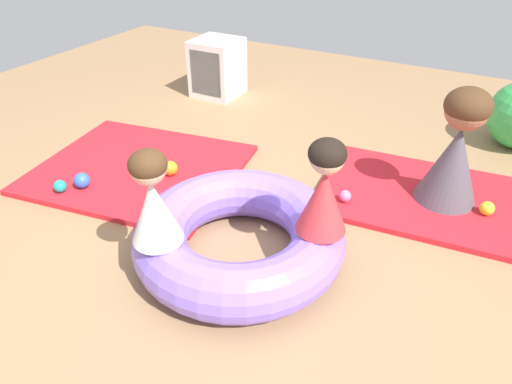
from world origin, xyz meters
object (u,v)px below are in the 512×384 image
at_px(play_ball_yellow, 487,208).
at_px(inflatable_cushion, 239,236).
at_px(play_ball_orange, 170,168).
at_px(child_in_white, 153,198).
at_px(storage_cube, 216,68).
at_px(play_ball_pink, 345,196).
at_px(adult_seated, 457,149).
at_px(child_in_red, 324,188).
at_px(play_ball_teal, 60,186).
at_px(play_ball_blue, 82,180).

bearing_deg(play_ball_yellow, inflatable_cushion, -138.64).
distance_m(play_ball_orange, play_ball_yellow, 2.15).
bearing_deg(play_ball_yellow, child_in_white, -135.47).
height_order(child_in_white, storage_cube, child_in_white).
bearing_deg(inflatable_cushion, storage_cube, 125.47).
distance_m(child_in_white, play_ball_pink, 1.38).
distance_m(adult_seated, play_ball_yellow, 0.43).
relative_size(child_in_white, storage_cube, 0.90).
height_order(inflatable_cushion, child_in_red, child_in_red).
distance_m(child_in_red, adult_seated, 1.15).
bearing_deg(child_in_white, child_in_red, -30.18).
relative_size(play_ball_orange, play_ball_pink, 1.34).
distance_m(child_in_white, adult_seated, 1.91).
xyz_separation_m(adult_seated, play_ball_teal, (-2.33, -1.17, -0.33)).
distance_m(inflatable_cushion, adult_seated, 1.49).
bearing_deg(play_ball_pink, play_ball_yellow, 18.98).
distance_m(adult_seated, play_ball_pink, 0.75).
distance_m(child_in_white, storage_cube, 2.73).
bearing_deg(inflatable_cushion, play_ball_blue, 177.15).
xyz_separation_m(child_in_red, storage_cube, (-1.91, 1.96, -0.27)).
bearing_deg(inflatable_cushion, play_ball_orange, 150.33).
height_order(inflatable_cushion, play_ball_teal, inflatable_cushion).
relative_size(inflatable_cushion, child_in_red, 2.30).
xyz_separation_m(play_ball_yellow, storage_cube, (-2.67, 1.00, 0.19)).
bearing_deg(inflatable_cushion, play_ball_pink, 64.82).
xyz_separation_m(inflatable_cushion, child_in_white, (-0.25, -0.37, 0.40)).
bearing_deg(play_ball_pink, play_ball_orange, -167.27).
bearing_deg(play_ball_yellow, storage_cube, 159.48).
distance_m(child_in_red, play_ball_orange, 1.44).
xyz_separation_m(play_ball_pink, play_ball_blue, (-1.66, -0.71, 0.01)).
height_order(play_ball_teal, play_ball_blue, play_ball_blue).
bearing_deg(play_ball_teal, child_in_white, -15.79).
bearing_deg(child_in_red, inflatable_cushion, 172.00).
bearing_deg(storage_cube, play_ball_orange, -68.97).
distance_m(play_ball_teal, play_ball_blue, 0.15).
relative_size(adult_seated, play_ball_yellow, 8.52).
distance_m(play_ball_pink, storage_cube, 2.25).
relative_size(play_ball_orange, play_ball_yellow, 1.19).
height_order(play_ball_yellow, play_ball_blue, play_ball_blue).
bearing_deg(play_ball_orange, child_in_red, -16.88).
height_order(child_in_red, play_ball_orange, child_in_red).
bearing_deg(child_in_white, play_ball_orange, 60.94).
xyz_separation_m(child_in_white, adult_seated, (1.19, 1.50, -0.13)).
bearing_deg(child_in_white, play_ball_pink, -2.70).
height_order(adult_seated, play_ball_blue, adult_seated).
bearing_deg(child_in_red, play_ball_pink, 75.75).
xyz_separation_m(inflatable_cushion, play_ball_blue, (-1.30, 0.06, -0.05)).
height_order(child_in_white, play_ball_pink, child_in_white).
height_order(play_ball_orange, play_ball_yellow, play_ball_orange).
bearing_deg(play_ball_orange, play_ball_blue, -135.44).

